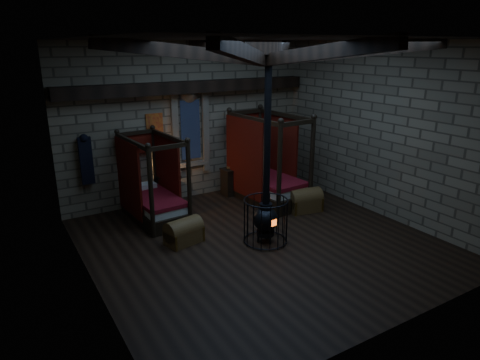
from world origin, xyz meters
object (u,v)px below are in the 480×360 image
bed_right (266,179)px  trunk_right (305,201)px  bed_left (153,199)px  trunk_left (184,232)px  stove (266,216)px

bed_right → trunk_right: bed_right is taller
bed_right → bed_left: bearing=169.7°
bed_left → bed_right: (3.11, -0.33, 0.08)m
bed_left → trunk_right: (3.50, -1.52, -0.24)m
trunk_right → trunk_left: bearing=-168.4°
bed_right → trunk_left: (-3.04, -1.32, -0.33)m
trunk_right → bed_right: bearing=117.5°
bed_left → bed_right: 3.13m
trunk_left → stove: size_ratio=0.21×
bed_right → trunk_right: 1.29m
bed_right → trunk_right: (0.39, -1.19, -0.31)m
bed_right → stove: bearing=-128.9°
bed_left → trunk_right: size_ratio=2.26×
trunk_left → stove: (1.53, -0.87, 0.35)m
trunk_left → bed_left: bearing=81.1°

